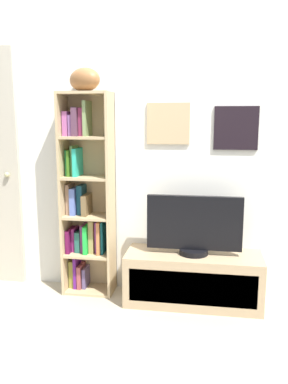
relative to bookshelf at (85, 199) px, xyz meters
name	(u,v)px	position (x,y,z in m)	size (l,w,h in m)	color
ground	(139,373)	(0.61, -1.00, -0.80)	(5.20, 5.20, 0.04)	#B0A48C
back_wall	(163,146)	(0.62, 0.13, 0.43)	(4.80, 0.08, 2.41)	silver
bookshelf	(85,199)	(0.00, 0.00, 0.00)	(0.40, 0.25, 1.62)	tan
football	(85,80)	(0.03, -0.03, 0.93)	(0.28, 0.18, 0.18)	#905D35
tv_stand	(193,278)	(0.88, -0.10, -0.58)	(1.04, 0.39, 0.39)	tan
television	(194,226)	(0.88, -0.10, -0.16)	(0.72, 0.22, 0.45)	black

